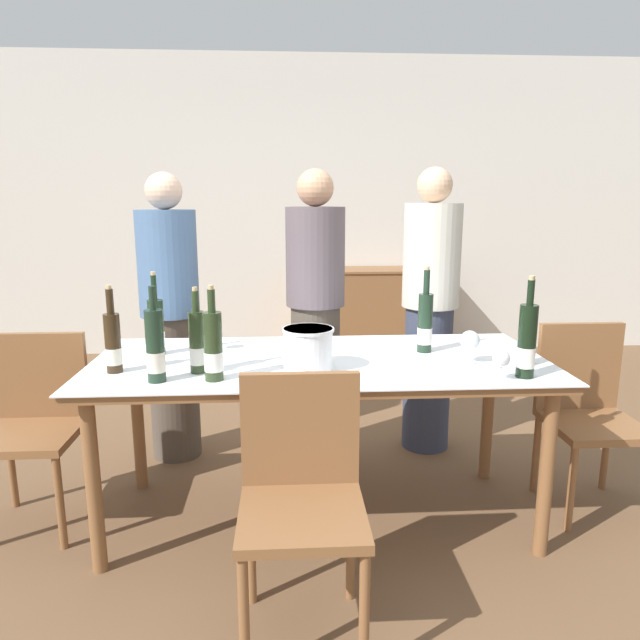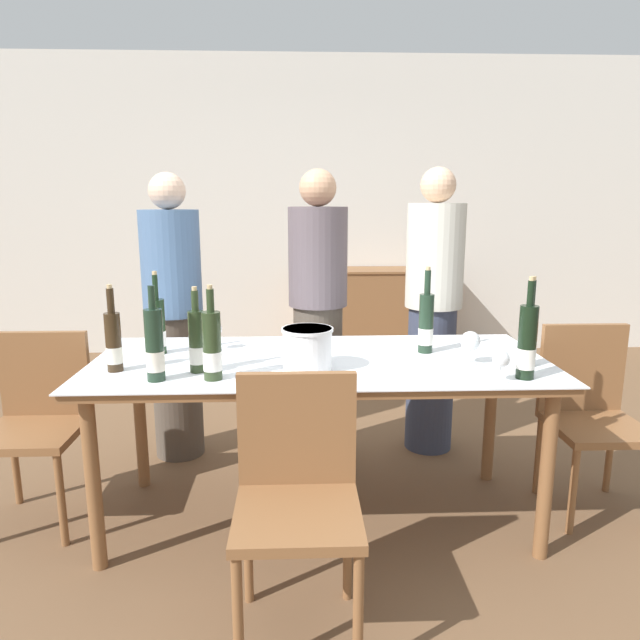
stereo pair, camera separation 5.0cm
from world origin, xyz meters
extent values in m
plane|color=brown|center=(0.00, 0.00, 0.00)|extent=(12.00, 12.00, 0.00)
cube|color=silver|center=(0.00, 3.13, 1.40)|extent=(8.00, 0.10, 2.80)
cube|color=brown|center=(0.69, 2.84, 0.41)|extent=(1.37, 0.44, 0.83)
cube|color=brown|center=(0.69, 2.84, 0.84)|extent=(1.41, 0.46, 0.02)
cylinder|color=brown|center=(-0.92, -0.35, 0.37)|extent=(0.06, 0.06, 0.74)
cylinder|color=brown|center=(0.92, -0.35, 0.37)|extent=(0.06, 0.06, 0.74)
cylinder|color=brown|center=(-0.92, 0.35, 0.37)|extent=(0.06, 0.06, 0.74)
cylinder|color=brown|center=(0.92, 0.35, 0.37)|extent=(0.06, 0.06, 0.74)
cube|color=brown|center=(0.00, 0.00, 0.76)|extent=(2.00, 0.86, 0.04)
cube|color=white|center=(0.00, 0.00, 0.78)|extent=(2.03, 0.89, 0.01)
cylinder|color=white|center=(-0.06, -0.16, 0.87)|extent=(0.21, 0.21, 0.18)
cylinder|color=white|center=(-0.06, -0.16, 0.95)|extent=(0.22, 0.22, 0.01)
cylinder|color=black|center=(-0.75, 0.13, 0.91)|extent=(0.07, 0.07, 0.26)
cylinder|color=white|center=(-0.75, 0.13, 0.85)|extent=(0.07, 0.07, 0.07)
cylinder|color=black|center=(-0.75, 0.13, 1.09)|extent=(0.02, 0.02, 0.11)
cylinder|color=tan|center=(-0.75, 0.13, 1.16)|extent=(0.02, 0.02, 0.02)
cylinder|color=black|center=(0.81, -0.31, 0.93)|extent=(0.07, 0.07, 0.30)
cylinder|color=white|center=(0.81, -0.31, 0.86)|extent=(0.07, 0.07, 0.08)
cylinder|color=black|center=(0.81, -0.31, 1.13)|extent=(0.03, 0.03, 0.10)
cylinder|color=tan|center=(0.81, -0.31, 1.18)|extent=(0.02, 0.02, 0.02)
cylinder|color=#28381E|center=(-0.52, -0.17, 0.91)|extent=(0.07, 0.07, 0.26)
cylinder|color=white|center=(-0.52, -0.17, 0.85)|extent=(0.07, 0.07, 0.07)
cylinder|color=#28381E|center=(-0.52, -0.17, 1.08)|extent=(0.03, 0.03, 0.09)
cylinder|color=tan|center=(-0.52, -0.17, 1.13)|extent=(0.02, 0.02, 0.02)
cylinder|color=#28381E|center=(-0.44, -0.28, 0.92)|extent=(0.07, 0.07, 0.27)
cylinder|color=white|center=(-0.44, -0.28, 0.86)|extent=(0.07, 0.07, 0.08)
cylinder|color=#28381E|center=(-0.44, -0.28, 1.10)|extent=(0.03, 0.03, 0.09)
cylinder|color=tan|center=(-0.44, -0.28, 1.15)|extent=(0.02, 0.02, 0.02)
cylinder|color=#332314|center=(-0.86, -0.15, 0.90)|extent=(0.06, 0.06, 0.25)
cylinder|color=silver|center=(-0.86, -0.15, 0.85)|extent=(0.07, 0.07, 0.07)
cylinder|color=#332314|center=(-0.86, -0.15, 1.08)|extent=(0.03, 0.03, 0.10)
cylinder|color=tan|center=(-0.86, -0.15, 1.14)|extent=(0.02, 0.02, 0.02)
cylinder|color=black|center=(0.89, -0.14, 0.91)|extent=(0.07, 0.07, 0.26)
cylinder|color=white|center=(0.89, -0.14, 0.85)|extent=(0.07, 0.07, 0.07)
cylinder|color=black|center=(0.89, -0.14, 1.10)|extent=(0.03, 0.03, 0.11)
cylinder|color=tan|center=(0.89, -0.14, 1.16)|extent=(0.02, 0.02, 0.02)
cylinder|color=#1E3323|center=(-0.66, -0.28, 0.92)|extent=(0.07, 0.07, 0.29)
cylinder|color=silver|center=(-0.66, -0.28, 0.86)|extent=(0.07, 0.07, 0.08)
cylinder|color=#1E3323|center=(-0.66, -0.28, 1.11)|extent=(0.03, 0.03, 0.09)
cylinder|color=#1E3323|center=(0.50, 0.10, 0.92)|extent=(0.07, 0.07, 0.28)
cylinder|color=white|center=(0.50, 0.10, 0.86)|extent=(0.07, 0.07, 0.08)
cylinder|color=#1E3323|center=(0.50, 0.10, 1.11)|extent=(0.03, 0.03, 0.11)
cylinder|color=tan|center=(0.50, 0.10, 1.18)|extent=(0.02, 0.02, 0.02)
cylinder|color=white|center=(-0.49, 0.19, 0.78)|extent=(0.06, 0.06, 0.00)
cylinder|color=white|center=(-0.49, 0.19, 0.82)|extent=(0.01, 0.01, 0.07)
sphere|color=white|center=(-0.49, 0.19, 0.88)|extent=(0.07, 0.07, 0.07)
cylinder|color=white|center=(0.70, -0.35, 0.78)|extent=(0.07, 0.07, 0.00)
cylinder|color=white|center=(0.70, -0.35, 0.82)|extent=(0.01, 0.01, 0.06)
sphere|color=white|center=(0.70, -0.35, 0.87)|extent=(0.07, 0.07, 0.07)
cylinder|color=white|center=(0.65, -0.10, 0.78)|extent=(0.07, 0.07, 0.00)
cylinder|color=white|center=(0.65, -0.10, 0.82)|extent=(0.01, 0.01, 0.07)
sphere|color=white|center=(0.65, -0.10, 0.88)|extent=(0.09, 0.09, 0.09)
cylinder|color=brown|center=(-0.29, -0.94, 0.22)|extent=(0.03, 0.03, 0.44)
cylinder|color=brown|center=(0.08, -0.94, 0.22)|extent=(0.03, 0.03, 0.44)
cylinder|color=brown|center=(-0.29, -0.57, 0.22)|extent=(0.03, 0.03, 0.44)
cylinder|color=brown|center=(0.08, -0.57, 0.22)|extent=(0.03, 0.03, 0.44)
cube|color=brown|center=(-0.10, -0.76, 0.46)|extent=(0.42, 0.42, 0.04)
cube|color=brown|center=(-0.10, -0.57, 0.69)|extent=(0.42, 0.04, 0.41)
cylinder|color=brown|center=(1.12, -0.18, 0.21)|extent=(0.03, 0.03, 0.41)
cylinder|color=brown|center=(1.12, 0.18, 0.21)|extent=(0.03, 0.03, 0.41)
cylinder|color=brown|center=(1.49, 0.18, 0.21)|extent=(0.03, 0.03, 0.41)
cube|color=brown|center=(1.31, 0.00, 0.43)|extent=(0.42, 0.42, 0.04)
cube|color=brown|center=(1.31, 0.19, 0.67)|extent=(0.42, 0.04, 0.44)
cylinder|color=brown|center=(-1.12, -0.18, 0.21)|extent=(0.03, 0.03, 0.43)
cylinder|color=brown|center=(-1.49, 0.18, 0.21)|extent=(0.03, 0.03, 0.43)
cylinder|color=brown|center=(-1.12, 0.18, 0.21)|extent=(0.03, 0.03, 0.43)
cube|color=brown|center=(-1.31, 0.00, 0.45)|extent=(0.42, 0.42, 0.04)
cube|color=brown|center=(-1.31, 0.19, 0.67)|extent=(0.42, 0.04, 0.41)
cylinder|color=#51473D|center=(-0.81, 0.74, 0.42)|extent=(0.28, 0.28, 0.84)
cylinder|color=#4C6B93|center=(-0.81, 0.74, 1.14)|extent=(0.33, 0.33, 0.59)
sphere|color=beige|center=(-0.81, 0.74, 1.53)|extent=(0.20, 0.20, 0.20)
cylinder|color=#51473D|center=(0.02, 0.70, 0.45)|extent=(0.28, 0.28, 0.90)
cylinder|color=#594C51|center=(0.02, 0.70, 1.17)|extent=(0.33, 0.33, 0.55)
sphere|color=tan|center=(0.02, 0.70, 1.55)|extent=(0.20, 0.20, 0.20)
cylinder|color=#383F56|center=(0.69, 0.77, 0.44)|extent=(0.28, 0.28, 0.87)
cylinder|color=beige|center=(0.69, 0.77, 1.17)|extent=(0.33, 0.33, 0.59)
sphere|color=#DBAD89|center=(0.69, 0.77, 1.56)|extent=(0.20, 0.20, 0.20)
camera|label=1|loc=(-0.15, -2.47, 1.48)|focal=32.00mm
camera|label=2|loc=(-0.10, -2.47, 1.48)|focal=32.00mm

